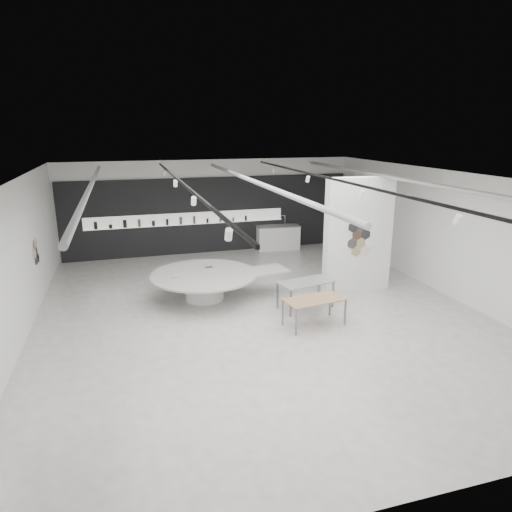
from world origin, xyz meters
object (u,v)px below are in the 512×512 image
object	(u,v)px
sample_table_wood	(314,301)
sample_table_stone	(306,284)
kitchen_counter	(278,237)
partition_column	(358,235)
display_island	(206,282)

from	to	relation	value
sample_table_wood	sample_table_stone	size ratio (longest dim) A/B	0.99
kitchen_counter	partition_column	bearing A→B (deg)	-77.76
partition_column	sample_table_stone	xyz separation A→B (m)	(-2.11, -0.95, -1.07)
sample_table_stone	kitchen_counter	xyz separation A→B (m)	(1.40, 6.47, -0.21)
partition_column	kitchen_counter	size ratio (longest dim) A/B	1.93
sample_table_stone	partition_column	bearing A→B (deg)	24.13
partition_column	display_island	size ratio (longest dim) A/B	0.81
partition_column	sample_table_stone	bearing A→B (deg)	-155.87
display_island	kitchen_counter	bearing A→B (deg)	41.51
display_island	sample_table_stone	xyz separation A→B (m)	(2.60, -1.51, 0.20)
partition_column	display_island	xyz separation A→B (m)	(-4.72, 0.56, -1.27)
partition_column	sample_table_wood	size ratio (longest dim) A/B	2.17
kitchen_counter	display_island	bearing A→B (deg)	-124.00
kitchen_counter	sample_table_wood	bearing A→B (deg)	-97.25
partition_column	sample_table_wood	xyz separation A→B (m)	(-2.36, -2.13, -1.12)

